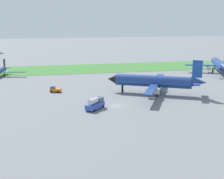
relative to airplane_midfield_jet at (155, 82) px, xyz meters
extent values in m
plane|color=slate|center=(-15.32, -11.17, -4.23)|extent=(600.00, 600.00, 0.00)
cube|color=#3D7533|center=(-15.32, 55.88, -4.19)|extent=(360.00, 28.00, 0.08)
cylinder|color=navy|center=(-0.58, 0.29, 0.09)|extent=(23.93, 14.50, 3.80)
cone|color=black|center=(-12.94, 6.46, 0.09)|extent=(4.75, 4.87, 3.72)
cone|color=navy|center=(12.39, -6.18, 0.56)|extent=(5.85, 5.22, 3.42)
cube|color=#19479E|center=(-0.58, 0.29, -0.20)|extent=(22.73, 13.95, 0.53)
cube|color=navy|center=(-3.67, -7.43, -0.58)|extent=(9.56, 15.90, 0.38)
cube|color=navy|center=(3.73, 7.40, -0.58)|extent=(9.56, 15.90, 0.38)
cylinder|color=#B7BABF|center=(-2.33, -4.76, -1.93)|extent=(4.64, 3.72, 2.09)
cylinder|color=#B7BABF|center=(2.40, 4.73, -1.93)|extent=(4.64, 3.72, 2.09)
cube|color=#19479E|center=(11.77, -5.87, 4.75)|extent=(2.98, 1.80, 5.52)
cube|color=navy|center=(10.69, -8.04, 0.47)|extent=(4.01, 5.25, 0.30)
cube|color=navy|center=(12.85, -3.71, 0.47)|extent=(4.01, 5.25, 0.30)
cylinder|color=black|center=(-9.85, 4.92, -3.02)|extent=(0.68, 0.68, 2.42)
cylinder|color=black|center=(-0.37, -3.15, -3.02)|extent=(0.68, 0.68, 2.42)
cylinder|color=black|center=(2.29, 2.19, -3.02)|extent=(0.68, 0.68, 2.42)
cone|color=navy|center=(-53.57, 49.82, -1.54)|extent=(2.28, 3.10, 1.82)
cube|color=navy|center=(-49.44, 40.89, -2.15)|extent=(11.22, 3.28, 0.20)
cylinder|color=#B7BABF|center=(-51.51, 40.67, -2.15)|extent=(0.91, 1.71, 0.65)
cube|color=black|center=(-53.63, 49.42, 0.84)|extent=(0.55, 1.84, 3.24)
cube|color=navy|center=(-52.24, 49.18, -1.59)|extent=(3.00, 1.68, 0.16)
cube|color=navy|center=(-55.03, 49.66, -1.59)|extent=(3.00, 1.68, 0.16)
cylinder|color=black|center=(-52.85, 42.09, -3.52)|extent=(0.36, 0.36, 1.42)
cylinder|color=navy|center=(42.07, 32.85, -0.29)|extent=(11.12, 22.50, 3.47)
cone|color=black|center=(46.44, 44.68, -0.29)|extent=(4.28, 4.14, 3.40)
cube|color=#19479E|center=(42.07, 32.85, -0.55)|extent=(10.75, 21.34, 0.49)
cube|color=navy|center=(34.75, 34.88, -0.89)|extent=(14.96, 7.31, 0.35)
cylinder|color=#B7BABF|center=(37.31, 33.94, -2.13)|extent=(3.10, 4.21, 1.91)
cube|color=navy|center=(35.63, 21.78, 0.06)|extent=(4.80, 3.30, 0.28)
cylinder|color=black|center=(45.35, 41.72, -3.12)|extent=(0.62, 0.62, 2.21)
cylinder|color=black|center=(38.97, 32.31, -3.12)|extent=(0.62, 0.62, 2.21)
cube|color=#334FB2|center=(-21.93, -13.22, -3.18)|extent=(6.09, 6.47, 1.40)
cylinder|color=silver|center=(-22.45, -13.80, -1.71)|extent=(3.51, 3.70, 1.54)
cube|color=#334C60|center=(-20.73, -11.85, -1.88)|extent=(3.06, 3.09, 1.20)
cylinder|color=black|center=(-21.33, -10.71, -3.88)|extent=(0.65, 0.69, 0.70)
cylinder|color=black|center=(-19.53, -12.30, -3.88)|extent=(0.65, 0.69, 0.70)
cylinder|color=black|center=(-24.33, -14.13, -3.88)|extent=(0.65, 0.69, 0.70)
cylinder|color=black|center=(-22.53, -15.72, -3.88)|extent=(0.65, 0.69, 0.70)
cube|color=orange|center=(-32.14, 9.27, -3.43)|extent=(4.01, 3.04, 0.90)
cube|color=#334C60|center=(-33.08, 9.66, -2.63)|extent=(1.78, 1.89, 0.70)
cylinder|color=black|center=(-33.65, 8.92, -3.88)|extent=(0.74, 0.50, 0.70)
cylinder|color=black|center=(-32.96, 10.59, -3.88)|extent=(0.74, 0.50, 0.70)
cylinder|color=black|center=(-31.32, 7.96, -3.88)|extent=(0.74, 0.50, 0.70)
cylinder|color=black|center=(-30.64, 9.62, -3.88)|extent=(0.74, 0.50, 0.70)
camera|label=1|loc=(-33.66, -94.63, 20.68)|focal=49.61mm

